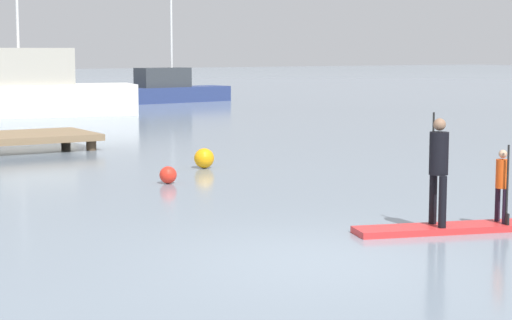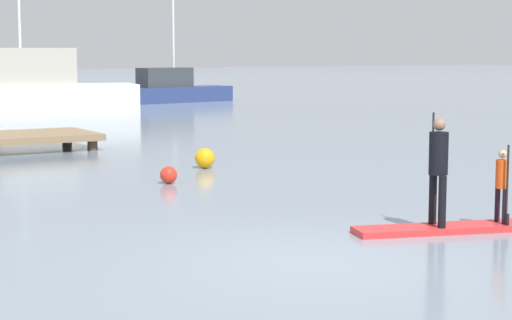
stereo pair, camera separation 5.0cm
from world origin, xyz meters
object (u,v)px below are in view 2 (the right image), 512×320
object	(u,v)px
paddler_child_solo	(502,182)
mooring_buoy_near	(169,175)
motor_boat_small_navy	(30,92)
paddleboard_near	(455,228)
paddler_adult	(438,164)
mooring_buoy_mid	(205,158)
fishing_boat_green_midground	(171,89)

from	to	relation	value
paddler_child_solo	mooring_buoy_near	bearing A→B (deg)	108.58
motor_boat_small_navy	paddler_child_solo	bearing A→B (deg)	-92.05
paddler_child_solo	mooring_buoy_near	distance (m)	7.48
paddleboard_near	paddler_adult	xyz separation A→B (m)	(-0.29, 0.10, 1.00)
paddleboard_near	mooring_buoy_mid	distance (m)	8.64
paddler_child_solo	paddler_adult	bearing A→B (deg)	161.42
paddleboard_near	mooring_buoy_mid	bearing A→B (deg)	88.99
motor_boat_small_navy	mooring_buoy_near	distance (m)	21.11
paddler_adult	motor_boat_small_navy	xyz separation A→B (m)	(2.01, 27.55, -0.03)
paddleboard_near	motor_boat_small_navy	distance (m)	27.72
fishing_boat_green_midground	mooring_buoy_near	world-z (taller)	fishing_boat_green_midground
paddleboard_near	paddler_child_solo	size ratio (longest dim) A/B	2.61
mooring_buoy_mid	paddleboard_near	bearing A→B (deg)	-91.01
fishing_boat_green_midground	motor_boat_small_navy	bearing A→B (deg)	-147.44
paddleboard_near	paddler_child_solo	world-z (taller)	paddler_child_solo
mooring_buoy_near	mooring_buoy_mid	bearing A→B (deg)	45.11
paddler_adult	motor_boat_small_navy	bearing A→B (deg)	85.82
paddler_child_solo	motor_boat_small_navy	distance (m)	27.91
paddler_adult	mooring_buoy_near	world-z (taller)	paddler_adult
paddler_adult	mooring_buoy_mid	xyz separation A→B (m)	(0.44, 8.54, -0.81)
paddler_adult	paddler_child_solo	bearing A→B (deg)	-18.58
paddler_adult	mooring_buoy_mid	world-z (taller)	paddler_adult
paddler_child_solo	fishing_boat_green_midground	size ratio (longest dim) A/B	0.18
motor_boat_small_navy	paddleboard_near	bearing A→B (deg)	-93.57
motor_boat_small_navy	paddler_adult	bearing A→B (deg)	-94.18
motor_boat_small_navy	mooring_buoy_mid	distance (m)	19.09
paddleboard_near	paddler_child_solo	distance (m)	1.04
mooring_buoy_near	fishing_boat_green_midground	bearing A→B (deg)	64.44
mooring_buoy_near	mooring_buoy_mid	world-z (taller)	mooring_buoy_mid
fishing_boat_green_midground	motor_boat_small_navy	size ratio (longest dim) A/B	0.72
paddler_child_solo	mooring_buoy_mid	world-z (taller)	paddler_child_solo
fishing_boat_green_midground	motor_boat_small_navy	xyz separation A→B (m)	(-9.48, -6.05, 0.33)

